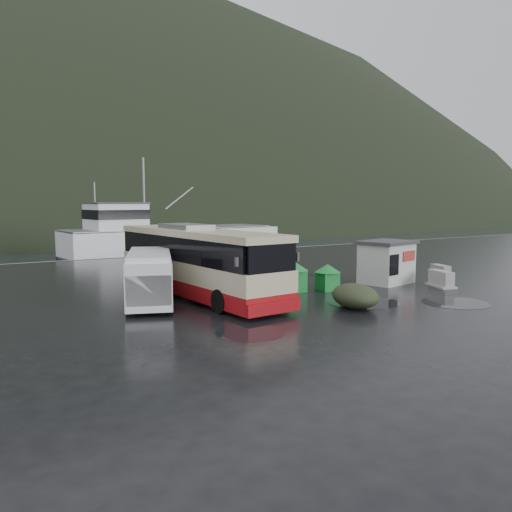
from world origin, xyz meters
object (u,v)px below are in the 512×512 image
jersey_barrier_a (441,287)px  ticket_kiosk (386,283)px  coach_bus (197,295)px  jersey_barrier_b (440,278)px  waste_bin_left (293,291)px  dome_tent (355,308)px  fishing_trawler (172,246)px  white_van (150,304)px  waste_bin_right (327,290)px

jersey_barrier_a → ticket_kiosk: bearing=122.7°
coach_bus → jersey_barrier_b: 14.63m
jersey_barrier_a → jersey_barrier_b: bearing=38.2°
waste_bin_left → dome_tent: bearing=-90.5°
coach_bus → jersey_barrier_a: size_ratio=7.03×
fishing_trawler → jersey_barrier_b: bearing=-85.3°
coach_bus → jersey_barrier_a: (11.86, -4.53, 0.00)m
coach_bus → jersey_barrier_b: size_ratio=7.85×
waste_bin_left → jersey_barrier_b: 9.95m
white_van → waste_bin_left: white_van is taller
white_van → jersey_barrier_a: white_van is taller
coach_bus → waste_bin_left: bearing=-22.9°
jersey_barrier_a → fishing_trawler: size_ratio=0.07×
waste_bin_left → waste_bin_right: 1.79m
jersey_barrier_a → jersey_barrier_b: (2.54, 2.01, 0.00)m
white_van → waste_bin_right: size_ratio=4.20×
coach_bus → fishing_trawler: 27.50m
jersey_barrier_a → fishing_trawler: bearing=94.7°
waste_bin_right → ticket_kiosk: bearing=-0.1°
white_van → waste_bin_right: bearing=11.6°
ticket_kiosk → jersey_barrier_b: bearing=-16.5°
dome_tent → jersey_barrier_b: bearing=19.2°
coach_bus → jersey_barrier_b: (14.41, -2.53, 0.00)m
dome_tent → fishing_trawler: fishing_trawler is taller
jersey_barrier_a → coach_bus: bearing=159.1°
waste_bin_left → fishing_trawler: 27.81m
dome_tent → ticket_kiosk: size_ratio=0.86×
waste_bin_left → jersey_barrier_b: waste_bin_left is taller
white_van → fishing_trawler: fishing_trawler is taller
ticket_kiosk → fishing_trawler: size_ratio=0.12×
white_van → jersey_barrier_b: size_ratio=3.64×
waste_bin_left → ticket_kiosk: bearing=-6.2°
jersey_barrier_b → fishing_trawler: size_ratio=0.06×
waste_bin_right → jersey_barrier_b: bearing=-2.6°
white_van → ticket_kiosk: ticket_kiosk is taller
dome_tent → jersey_barrier_a: size_ratio=1.50×
ticket_kiosk → jersey_barrier_b: 4.09m
coach_bus → white_van: bearing=-168.7°
waste_bin_right → jersey_barrier_b: (8.22, -0.38, 0.00)m
waste_bin_right → ticket_kiosk: size_ratio=0.44×
jersey_barrier_b → fishing_trawler: 28.82m
jersey_barrier_b → fishing_trawler: (-5.04, 28.38, 0.00)m
ticket_kiosk → waste_bin_left: bearing=162.5°
ticket_kiosk → fishing_trawler: (-0.97, 28.01, 0.00)m
waste_bin_left → fishing_trawler: size_ratio=0.06×
dome_tent → jersey_barrier_a: dome_tent is taller
waste_bin_left → fishing_trawler: bearing=79.9°
jersey_barrier_b → waste_bin_left: bearing=174.2°
jersey_barrier_b → coach_bus: bearing=170.1°
waste_bin_right → dome_tent: waste_bin_right is taller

